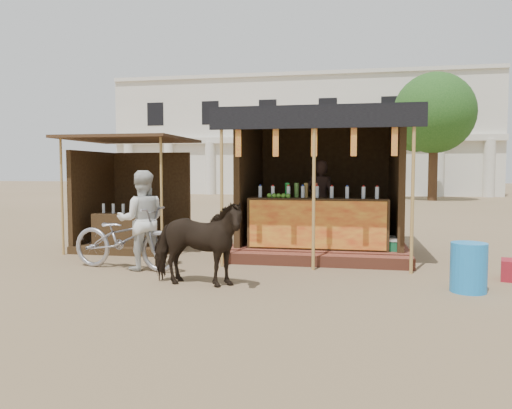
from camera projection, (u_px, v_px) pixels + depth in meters
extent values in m
plane|color=#846B4C|center=(235.00, 289.00, 7.15)|extent=(120.00, 120.00, 0.00)
cube|color=brown|center=(320.00, 246.00, 10.38)|extent=(3.40, 2.80, 0.22)
cube|color=brown|center=(315.00, 260.00, 8.86)|extent=(3.40, 0.35, 0.20)
cube|color=#3D2B16|center=(317.00, 223.00, 9.41)|extent=(2.60, 0.55, 0.95)
cube|color=red|center=(316.00, 225.00, 9.13)|extent=(2.50, 0.02, 0.88)
cube|color=#3D2B16|center=(324.00, 180.00, 11.51)|extent=(3.00, 0.12, 2.50)
cube|color=#3D2B16|center=(250.00, 181.00, 10.57)|extent=(0.12, 2.50, 2.50)
cube|color=#3D2B16|center=(396.00, 181.00, 10.00)|extent=(0.12, 2.50, 2.50)
cube|color=black|center=(321.00, 117.00, 10.00)|extent=(3.60, 3.60, 0.06)
cube|color=black|center=(314.00, 117.00, 8.27)|extent=(3.60, 0.06, 0.36)
cylinder|color=tan|center=(222.00, 189.00, 8.68)|extent=(0.06, 0.06, 2.75)
cylinder|color=tan|center=(314.00, 189.00, 8.38)|extent=(0.06, 0.06, 2.75)
cylinder|color=tan|center=(413.00, 190.00, 8.08)|extent=(0.06, 0.06, 2.75)
cube|color=red|center=(238.00, 141.00, 8.57)|extent=(0.10, 0.02, 0.55)
cube|color=red|center=(276.00, 140.00, 8.44)|extent=(0.10, 0.02, 0.55)
cube|color=red|center=(314.00, 140.00, 8.32)|extent=(0.10, 0.02, 0.55)
cube|color=red|center=(354.00, 139.00, 8.20)|extent=(0.10, 0.02, 0.55)
cube|color=red|center=(395.00, 139.00, 8.08)|extent=(0.10, 0.02, 0.55)
imported|color=black|center=(320.00, 200.00, 10.41)|extent=(0.64, 0.45, 1.68)
cube|color=#3D2B16|center=(135.00, 245.00, 10.84)|extent=(2.00, 2.00, 0.15)
cube|color=#3D2B16|center=(151.00, 198.00, 11.70)|extent=(1.90, 0.10, 2.10)
cube|color=#3D2B16|center=(93.00, 199.00, 10.95)|extent=(0.10, 1.90, 2.10)
cube|color=#472D19|center=(131.00, 139.00, 10.58)|extent=(2.40, 2.40, 0.06)
cylinder|color=tan|center=(62.00, 196.00, 9.93)|extent=(0.05, 0.05, 2.35)
cylinder|color=tan|center=(162.00, 197.00, 9.54)|extent=(0.05, 0.05, 2.35)
cube|color=#3D2B16|center=(124.00, 233.00, 10.33)|extent=(1.20, 0.50, 0.80)
imported|color=black|center=(197.00, 243.00, 7.25)|extent=(1.54, 0.78, 1.26)
imported|color=#A1A1A9|center=(126.00, 238.00, 8.51)|extent=(2.13, 1.03, 1.07)
imported|color=silver|center=(142.00, 220.00, 8.46)|extent=(1.01, 0.92, 1.69)
cylinder|color=#1C83D9|center=(469.00, 267.00, 6.93)|extent=(0.53, 0.53, 0.69)
cube|color=#176A3C|center=(384.00, 251.00, 9.26)|extent=(0.67, 0.50, 0.40)
cube|color=white|center=(384.00, 238.00, 9.24)|extent=(0.69, 0.52, 0.06)
cube|color=silver|center=(302.00, 138.00, 36.63)|extent=(26.00, 7.00, 8.00)
cube|color=silver|center=(297.00, 140.00, 33.13)|extent=(26.00, 0.50, 0.40)
cube|color=silver|center=(298.00, 73.00, 32.92)|extent=(26.00, 0.30, 0.25)
cylinder|color=silver|center=(129.00, 168.00, 35.52)|extent=(0.70, 0.70, 3.60)
cylinder|color=silver|center=(169.00, 168.00, 34.96)|extent=(0.70, 0.70, 3.60)
cylinder|color=silver|center=(210.00, 168.00, 34.39)|extent=(0.70, 0.70, 3.60)
cylinder|color=silver|center=(253.00, 168.00, 33.82)|extent=(0.70, 0.70, 3.60)
cylinder|color=silver|center=(297.00, 168.00, 33.26)|extent=(0.70, 0.70, 3.60)
cylinder|color=silver|center=(342.00, 168.00, 32.69)|extent=(0.70, 0.70, 3.60)
cylinder|color=silver|center=(390.00, 168.00, 32.13)|extent=(0.70, 0.70, 3.60)
cylinder|color=silver|center=(438.00, 168.00, 31.56)|extent=(0.70, 0.70, 3.60)
cylinder|color=silver|center=(489.00, 168.00, 30.99)|extent=(0.70, 0.70, 3.60)
cylinder|color=#382314|center=(433.00, 164.00, 27.42)|extent=(0.50, 0.50, 4.00)
sphere|color=#2E5D20|center=(434.00, 113.00, 27.23)|extent=(4.40, 4.40, 4.40)
sphere|color=#2E5D20|center=(417.00, 125.00, 28.01)|extent=(2.99, 2.99, 2.99)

